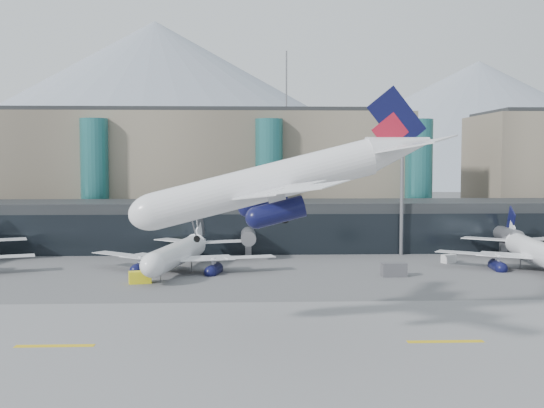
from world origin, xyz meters
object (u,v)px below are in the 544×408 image
Objects in this scene: veh_b at (161,261)px; veh_h at (140,277)px; jet_parked_mid at (182,245)px; hero_jet at (293,169)px; veh_d at (449,259)px; lightmast_mid at (402,181)px; veh_c at (394,270)px; jet_parked_right at (530,243)px.

veh_h is at bearing 159.06° from veh_b.
jet_parked_mid is 7.13m from veh_b.
hero_jet reaches higher than veh_d.
hero_jet reaches higher than jet_parked_mid.
lightmast_mid is 0.76× the size of jet_parked_mid.
veh_d is at bearing -58.80° from lightmast_mid.
veh_c is (-6.76, -24.01, -13.32)m from lightmast_mid.
jet_parked_mid is at bearing -159.27° from lightmast_mid.
veh_c reaches higher than veh_d.
veh_b is (-4.20, 4.70, -3.34)m from jet_parked_mid.
veh_b is (-64.63, 4.66, -3.39)m from jet_parked_right.
veh_h is at bearing 169.19° from jet_parked_mid.
jet_parked_right is at bearing -78.40° from jet_parked_mid.
veh_d is at bearing 43.72° from veh_c.
jet_parked_right is 8.63× the size of veh_c.
lightmast_mid reaches higher than veh_d.
jet_parked_mid is 35.73m from veh_c.
lightmast_mid reaches higher than veh_h.
hero_jet is (-25.60, -60.08, 3.43)m from lightmast_mid.
lightmast_mid reaches higher than veh_b.
veh_c is (18.84, 36.07, -16.75)m from hero_jet.
veh_c is at bearing -105.71° from lightmast_mid.
hero_jet is at bearing -113.07° from lightmast_mid.
veh_h is (-1.07, -17.51, 0.13)m from veh_b.
veh_c is 1.50× the size of veh_d.
lightmast_mid reaches higher than jet_parked_right.
jet_parked_right is 10.26× the size of veh_h.
hero_jet is at bearing 140.60° from jet_parked_right.
jet_parked_right is (60.43, 0.04, 0.05)m from jet_parked_mid.
jet_parked_right is at bearing 41.24° from hero_jet.
veh_h is at bearing 106.80° from jet_parked_right.
hero_jet reaches higher than veh_b.
hero_jet is 44.01m from veh_c.
jet_parked_right is at bearing -1.96° from veh_h.
hero_jet is 64.49m from jet_parked_right.
veh_h reaches higher than veh_b.
jet_parked_mid reaches higher than veh_b.
veh_b is 0.83× the size of veh_h.
veh_c is (34.61, -8.36, -3.03)m from jet_parked_mid.
hero_jet is at bearing -69.39° from veh_h.
veh_h is at bearing -176.08° from veh_c.
lightmast_mid is at bearing -57.71° from jet_parked_mid.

